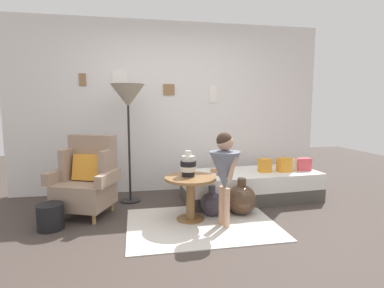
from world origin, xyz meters
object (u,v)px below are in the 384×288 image
object	(u,v)px
daybed	(250,185)
magazine_basket	(50,217)
side_table	(190,189)
vase_striped	(188,166)
book_on_daybed	(218,171)
demijohn_far	(241,199)
demijohn_near	(212,204)
person_child	(225,168)
armchair	(87,179)
floor_lamp	(128,99)

from	to	relation	value
daybed	magazine_basket	world-z (taller)	daybed
side_table	vase_striped	world-z (taller)	vase_striped
book_on_daybed	demijohn_far	xyz separation A→B (m)	(0.12, -0.64, -0.23)
daybed	demijohn_near	xyz separation A→B (m)	(-0.71, -0.55, -0.05)
side_table	book_on_daybed	distance (m)	0.89
person_child	book_on_daybed	world-z (taller)	person_child
daybed	magazine_basket	bearing A→B (deg)	-166.27
demijohn_near	demijohn_far	world-z (taller)	demijohn_far
vase_striped	demijohn_far	distance (m)	0.81
daybed	demijohn_far	size ratio (longest dim) A/B	4.29
demijohn_far	armchair	bearing A→B (deg)	168.65
armchair	floor_lamp	distance (m)	1.18
daybed	book_on_daybed	size ratio (longest dim) A/B	8.85
armchair	side_table	world-z (taller)	armchair
daybed	armchair	bearing A→B (deg)	-174.90
vase_striped	magazine_basket	distance (m)	1.60
magazine_basket	book_on_daybed	bearing A→B (deg)	18.35
vase_striped	book_on_daybed	world-z (taller)	vase_striped
demijohn_far	magazine_basket	xyz separation A→B (m)	(-2.19, -0.05, -0.05)
person_child	demijohn_far	xyz separation A→B (m)	(0.32, 0.33, -0.48)
floor_lamp	demijohn_far	xyz separation A→B (m)	(1.35, -0.78, -1.23)
vase_striped	book_on_daybed	distance (m)	0.90
person_child	book_on_daybed	size ratio (longest dim) A/B	4.78
person_child	magazine_basket	xyz separation A→B (m)	(-1.87, 0.28, -0.53)
book_on_daybed	magazine_basket	distance (m)	2.20
book_on_daybed	vase_striped	bearing A→B (deg)	-129.57
floor_lamp	side_table	bearing A→B (deg)	-50.86
demijohn_near	magazine_basket	distance (m)	1.82
person_child	magazine_basket	bearing A→B (deg)	171.42
side_table	magazine_basket	distance (m)	1.56
side_table	demijohn_near	bearing A→B (deg)	18.76
floor_lamp	demijohn_near	bearing A→B (deg)	-37.90
vase_striped	daybed	bearing A→B (deg)	30.71
demijohn_far	magazine_basket	distance (m)	2.19
side_table	demijohn_near	size ratio (longest dim) A/B	1.58
floor_lamp	vase_striped	bearing A→B (deg)	-50.17
magazine_basket	vase_striped	bearing A→B (deg)	0.64
floor_lamp	demijohn_far	world-z (taller)	floor_lamp
book_on_daybed	magazine_basket	size ratio (longest dim) A/B	0.79
person_child	side_table	bearing A→B (deg)	142.25
demijohn_far	vase_striped	bearing A→B (deg)	-177.26
demijohn_near	side_table	bearing A→B (deg)	-161.24
armchair	demijohn_far	xyz separation A→B (m)	(1.86, -0.37, -0.25)
book_on_daybed	demijohn_far	world-z (taller)	demijohn_far
person_child	magazine_basket	size ratio (longest dim) A/B	3.75
armchair	demijohn_near	bearing A→B (deg)	-13.34
book_on_daybed	demijohn_far	distance (m)	0.69
armchair	demijohn_near	xyz separation A→B (m)	(1.49, -0.35, -0.29)
floor_lamp	magazine_basket	size ratio (longest dim) A/B	5.79
side_table	demijohn_far	bearing A→B (deg)	6.60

